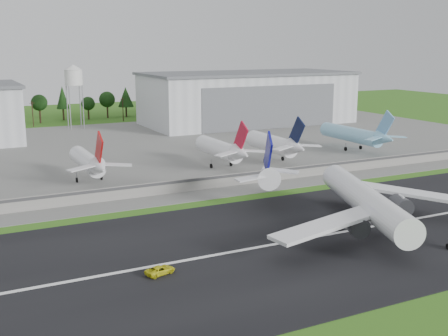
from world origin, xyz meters
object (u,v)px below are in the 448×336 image
ground_vehicle (160,270)px  parked_jet_red_b (223,150)px  main_airliner (367,207)px  parked_jet_red_a (90,162)px  parked_jet_skyblue (356,135)px  parked_jet_navy (276,144)px

ground_vehicle → parked_jet_red_b: size_ratio=0.17×
main_airliner → parked_jet_red_b: main_airliner is taller
ground_vehicle → parked_jet_red_a: (5.04, 70.32, 5.02)m
parked_jet_red_b → parked_jet_skyblue: bearing=5.0°
parked_jet_navy → main_airliner: bearing=-106.1°
parked_jet_red_a → parked_jet_navy: size_ratio=1.00×
ground_vehicle → parked_jet_navy: (66.42, 70.38, 5.34)m
parked_jet_skyblue → parked_jet_red_a: bearing=-177.1°
main_airliner → parked_jet_skyblue: main_airliner is taller
ground_vehicle → parked_jet_navy: bearing=-58.9°
parked_jet_red_a → parked_jet_navy: 61.39m
ground_vehicle → parked_jet_skyblue: parked_jet_skyblue is taller
parked_jet_red_a → parked_jet_navy: bearing=0.1°
main_airliner → ground_vehicle: (-47.10, -3.40, -4.06)m
parked_jet_red_a → main_airliner: bearing=-57.8°
main_airliner → parked_jet_red_b: bearing=-69.2°
parked_jet_navy → ground_vehicle: bearing=-133.3°
ground_vehicle → parked_jet_navy: parked_jet_navy is taller
ground_vehicle → parked_jet_red_a: bearing=-19.7°
main_airliner → parked_jet_skyblue: size_ratio=1.54×
parked_jet_red_a → ground_vehicle: bearing=-94.1°
main_airliner → parked_jet_red_a: (-42.06, 66.91, 0.96)m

